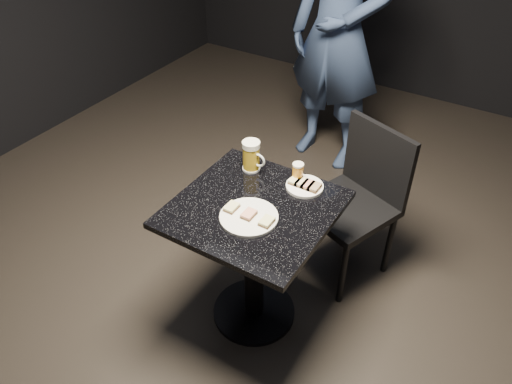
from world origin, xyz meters
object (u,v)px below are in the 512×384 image
at_px(plate_small, 305,186).
at_px(patron, 339,33).
at_px(beer_mug, 252,156).
at_px(plate_large, 249,217).
at_px(chair, 358,195).
at_px(beer_tumbler, 298,172).
at_px(table, 254,245).

relative_size(plate_small, patron, 0.09).
bearing_deg(beer_mug, plate_large, -59.74).
height_order(beer_mug, chair, beer_mug).
relative_size(patron, chair, 2.18).
height_order(plate_large, chair, chair).
height_order(plate_small, beer_tumbler, beer_tumbler).
bearing_deg(plate_small, beer_mug, -179.12).
xyz_separation_m(plate_large, chair, (0.25, 0.71, -0.25)).
bearing_deg(table, beer_tumbler, 74.78).
distance_m(plate_large, patron, 1.75).
height_order(plate_small, table, plate_small).
bearing_deg(chair, beer_tumbler, -119.29).
relative_size(plate_large, beer_mug, 1.64).
xyz_separation_m(plate_small, table, (-0.13, -0.25, -0.25)).
distance_m(patron, chair, 1.25).
bearing_deg(beer_tumbler, table, -105.22).
bearing_deg(chair, plate_large, -109.33).
bearing_deg(chair, table, -113.47).
relative_size(plate_large, plate_small, 1.45).
relative_size(plate_large, patron, 0.13).
distance_m(table, beer_mug, 0.43).
distance_m(patron, beer_mug, 1.40).
bearing_deg(beer_tumbler, chair, 60.71).
distance_m(plate_large, chair, 0.80).
xyz_separation_m(plate_small, patron, (-0.47, 1.38, 0.21)).
bearing_deg(beer_mug, table, -56.05).
height_order(patron, beer_tumbler, patron).
distance_m(plate_large, table, 0.26).
distance_m(beer_mug, chair, 0.67).
bearing_deg(table, patron, 101.70).
xyz_separation_m(patron, chair, (0.61, -0.99, -0.47)).
height_order(patron, table, patron).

